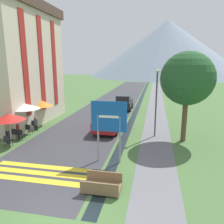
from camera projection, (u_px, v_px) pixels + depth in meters
name	position (u px, v px, depth m)	size (l,w,h in m)	color
ground_plane	(127.00, 109.00, 27.26)	(160.00, 160.00, 0.00)	#476B38
road	(120.00, 97.00, 37.30)	(6.40, 60.00, 0.01)	#38383D
footpath	(156.00, 98.00, 36.14)	(2.20, 60.00, 0.01)	slate
drainage_channel	(142.00, 97.00, 36.60)	(0.60, 60.00, 0.00)	black
crosswalk_marking	(37.00, 173.00, 11.41)	(5.44, 1.84, 0.01)	yellow
mountain_distant	(167.00, 49.00, 93.08)	(65.46, 65.46, 23.21)	gray
hotel_building	(15.00, 60.00, 20.09)	(5.63, 9.90, 11.00)	beige
road_sign	(109.00, 122.00, 12.17)	(2.02, 0.11, 3.58)	gray
footbridge	(102.00, 185.00, 9.82)	(1.70, 1.10, 0.65)	brown
parked_car_near	(109.00, 120.00, 18.47)	(1.97, 4.54, 1.82)	#A31919
parked_car_far	(124.00, 102.00, 26.79)	(1.99, 3.84, 1.82)	black
cafe_chair_middle	(29.00, 128.00, 17.43)	(0.40, 0.40, 0.85)	#232328
cafe_chair_far_right	(33.00, 124.00, 18.70)	(0.40, 0.40, 0.85)	#232328
cafe_chair_near_left	(21.00, 134.00, 16.13)	(0.40, 0.40, 0.85)	#232328
cafe_chair_near_right	(15.00, 133.00, 16.29)	(0.40, 0.40, 0.85)	#232328
cafe_chair_nearest	(8.00, 140.00, 14.75)	(0.40, 0.40, 0.85)	#232328
cafe_umbrella_front_red	(9.00, 117.00, 14.97)	(2.24, 2.24, 2.22)	#B7B2A8
cafe_umbrella_middle_white	(25.00, 106.00, 17.30)	(2.25, 2.25, 2.47)	#B7B2A8
cafe_umbrella_rear_orange	(41.00, 103.00, 20.03)	(2.11, 2.11, 2.28)	#B7B2A8
person_standing_terrace	(7.00, 129.00, 15.28)	(0.32, 0.32, 1.84)	#282833
person_seated_far	(17.00, 129.00, 16.66)	(0.32, 0.32, 1.25)	#282833
person_seated_near	(36.00, 123.00, 18.50)	(0.32, 0.32, 1.21)	#282833
streetlamp	(156.00, 98.00, 16.49)	(0.28, 0.28, 5.16)	#515156
tree_by_path	(187.00, 79.00, 15.16)	(3.74, 3.74, 6.44)	brown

